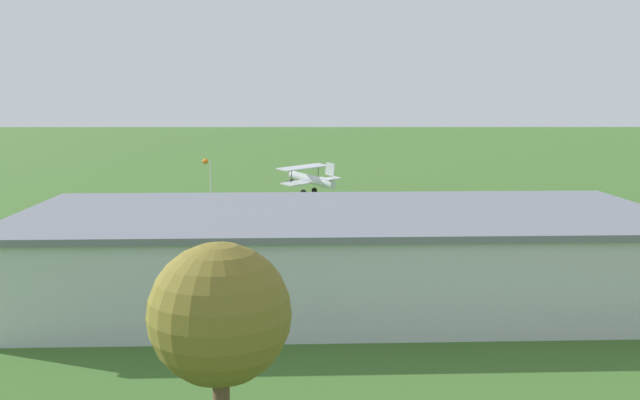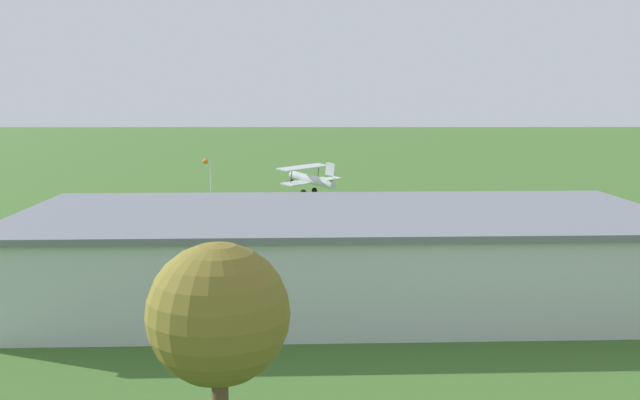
# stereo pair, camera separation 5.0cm
# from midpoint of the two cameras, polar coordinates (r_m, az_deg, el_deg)

# --- Properties ---
(ground_plane) EXTENTS (400.00, 400.00, 0.00)m
(ground_plane) POSITION_cam_midpoint_polar(r_m,az_deg,el_deg) (79.85, 0.61, -0.37)
(ground_plane) COLOR #3D6628
(hangar) EXTENTS (38.20, 17.64, 5.38)m
(hangar) POSITION_cam_midpoint_polar(r_m,az_deg,el_deg) (42.59, 1.72, -4.39)
(hangar) COLOR silver
(hangar) RESTS_ON ground_plane
(biplane) EXTENTS (6.84, 6.95, 3.60)m
(biplane) POSITION_cam_midpoint_polar(r_m,az_deg,el_deg) (75.71, -0.85, 1.75)
(biplane) COLOR silver
(car_orange) EXTENTS (2.51, 4.75, 1.59)m
(car_orange) POSITION_cam_midpoint_polar(r_m,az_deg,el_deg) (58.04, -18.84, -3.30)
(car_orange) COLOR orange
(car_orange) RESTS_ON ground_plane
(person_watching_takeoff) EXTENTS (0.54, 0.54, 1.52)m
(person_watching_takeoff) POSITION_cam_midpoint_polar(r_m,az_deg,el_deg) (59.36, 19.76, -3.16)
(person_watching_takeoff) COLOR #33723F
(person_watching_takeoff) RESTS_ON ground_plane
(person_walking_on_apron) EXTENTS (0.53, 0.53, 1.59)m
(person_walking_on_apron) POSITION_cam_midpoint_polar(r_m,az_deg,el_deg) (57.51, -14.80, -3.27)
(person_walking_on_apron) COLOR #33723F
(person_walking_on_apron) RESTS_ON ground_plane
(person_crossing_taxiway) EXTENTS (0.41, 0.41, 1.77)m
(person_crossing_taxiway) POSITION_cam_midpoint_polar(r_m,az_deg,el_deg) (56.38, 19.10, -3.58)
(person_crossing_taxiway) COLOR orange
(person_crossing_taxiway) RESTS_ON ground_plane
(person_beside_truck) EXTENTS (0.54, 0.54, 1.62)m
(person_beside_truck) POSITION_cam_midpoint_polar(r_m,az_deg,el_deg) (58.09, -13.78, -3.10)
(person_beside_truck) COLOR #33723F
(person_beside_truck) RESTS_ON ground_plane
(tree_near_perimeter_road) EXTENTS (3.94, 3.94, 8.16)m
(tree_near_perimeter_road) POSITION_cam_midpoint_polar(r_m,az_deg,el_deg) (19.86, -8.08, -9.17)
(tree_near_perimeter_road) COLOR brown
(tree_near_perimeter_road) RESTS_ON ground_plane
(windsock) EXTENTS (1.14, 1.37, 5.18)m
(windsock) POSITION_cam_midpoint_polar(r_m,az_deg,el_deg) (79.51, -9.20, 2.80)
(windsock) COLOR silver
(windsock) RESTS_ON ground_plane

